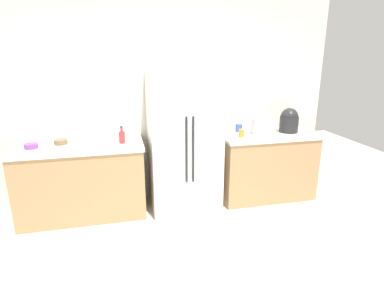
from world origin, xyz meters
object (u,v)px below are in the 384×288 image
(bowl_a, at_px, (61,142))
(bowl_b, at_px, (31,146))
(rice_cooker, at_px, (289,121))
(cup_a, at_px, (239,128))
(refrigerator, at_px, (184,142))
(bottle_a, at_px, (122,137))
(toaster, at_px, (262,126))
(cup_b, at_px, (242,133))

(bowl_a, height_order, bowl_b, bowl_a)
(bowl_b, bearing_deg, rice_cooker, 0.51)
(rice_cooker, height_order, cup_a, rice_cooker)
(cup_a, bearing_deg, refrigerator, -164.99)
(rice_cooker, height_order, bottle_a, rice_cooker)
(toaster, relative_size, cup_b, 2.57)
(bowl_b, bearing_deg, bowl_a, 19.50)
(toaster, bearing_deg, bowl_b, -179.16)
(bowl_b, bearing_deg, cup_a, 4.47)
(toaster, height_order, rice_cooker, rice_cooker)
(toaster, relative_size, bottle_a, 1.24)
(toaster, distance_m, bottle_a, 1.86)
(bowl_a, bearing_deg, toaster, -1.45)
(bowl_a, relative_size, bowl_b, 1.03)
(toaster, distance_m, bowl_b, 2.89)
(rice_cooker, relative_size, bottle_a, 1.60)
(cup_b, xyz_separation_m, bowl_b, (-2.55, 0.08, -0.02))
(refrigerator, relative_size, rice_cooker, 5.24)
(cup_a, xyz_separation_m, cup_b, (-0.07, -0.28, -0.00))
(bowl_a, bearing_deg, cup_b, -4.71)
(cup_a, relative_size, bowl_b, 0.70)
(refrigerator, height_order, bowl_b, refrigerator)
(bottle_a, height_order, cup_b, bottle_a)
(refrigerator, relative_size, cup_a, 16.64)
(toaster, bearing_deg, rice_cooker, -1.85)
(rice_cooker, relative_size, cup_a, 3.17)
(bottle_a, bearing_deg, bowl_b, 178.96)
(rice_cooker, distance_m, cup_b, 0.75)
(refrigerator, relative_size, bowl_a, 11.27)
(refrigerator, bearing_deg, bowl_b, 179.41)
(refrigerator, bearing_deg, cup_b, -4.41)
(refrigerator, height_order, toaster, refrigerator)
(refrigerator, height_order, cup_a, refrigerator)
(bottle_a, relative_size, bowl_a, 1.35)
(bottle_a, relative_size, cup_b, 2.08)
(bowl_a, bearing_deg, cup_a, 2.41)
(toaster, relative_size, rice_cooker, 0.77)
(toaster, distance_m, cup_a, 0.31)
(cup_b, bearing_deg, cup_a, 75.53)
(bowl_b, bearing_deg, cup_b, -1.74)
(rice_cooker, bearing_deg, refrigerator, -178.17)
(cup_a, height_order, cup_b, cup_a)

